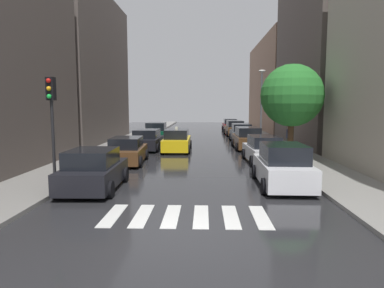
% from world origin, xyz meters
% --- Properties ---
extents(ground_plane, '(28.00, 72.00, 0.04)m').
position_xyz_m(ground_plane, '(0.00, 24.00, -0.02)').
color(ground_plane, '#262629').
extents(sidewalk_left, '(3.00, 72.00, 0.15)m').
position_xyz_m(sidewalk_left, '(-6.50, 24.00, 0.07)').
color(sidewalk_left, gray).
rests_on(sidewalk_left, ground).
extents(sidewalk_right, '(3.00, 72.00, 0.15)m').
position_xyz_m(sidewalk_right, '(6.50, 24.00, 0.07)').
color(sidewalk_right, gray).
rests_on(sidewalk_right, ground).
extents(crosswalk_stripes, '(4.95, 2.20, 0.01)m').
position_xyz_m(crosswalk_stripes, '(0.00, 1.70, 0.01)').
color(crosswalk_stripes, silver).
rests_on(crosswalk_stripes, ground).
extents(building_left_mid, '(6.00, 14.87, 13.17)m').
position_xyz_m(building_left_mid, '(-11.00, 22.55, 6.58)').
color(building_left_mid, '#564C47').
rests_on(building_left_mid, ground).
extents(building_right_mid, '(6.00, 13.64, 16.97)m').
position_xyz_m(building_right_mid, '(11.00, 21.11, 8.48)').
color(building_right_mid, '#564C47').
rests_on(building_right_mid, ground).
extents(building_right_far, '(6.00, 20.50, 11.97)m').
position_xyz_m(building_right_far, '(11.00, 38.71, 5.99)').
color(building_right_far, '#8C6B56').
rests_on(building_right_far, ground).
extents(parked_car_left_nearest, '(2.23, 4.06, 1.64)m').
position_xyz_m(parked_car_left_nearest, '(-3.87, 4.85, 0.77)').
color(parked_car_left_nearest, black).
rests_on(parked_car_left_nearest, ground).
extents(parked_car_left_second, '(2.23, 4.37, 1.54)m').
position_xyz_m(parked_car_left_second, '(-3.92, 11.01, 0.73)').
color(parked_car_left_second, brown).
rests_on(parked_car_left_second, ground).
extents(parked_car_left_third, '(2.22, 4.38, 1.57)m').
position_xyz_m(parked_car_left_third, '(-3.76, 17.07, 0.74)').
color(parked_car_left_third, black).
rests_on(parked_car_left_third, ground).
extents(parked_car_left_fourth, '(2.19, 4.07, 1.78)m').
position_xyz_m(parked_car_left_fourth, '(-3.93, 23.21, 0.83)').
color(parked_car_left_fourth, '#0C4C2D').
rests_on(parked_car_left_fourth, ground).
extents(parked_car_right_nearest, '(2.15, 4.37, 1.79)m').
position_xyz_m(parked_car_right_nearest, '(3.78, 5.68, 0.83)').
color(parked_car_right_nearest, silver).
rests_on(parked_car_right_nearest, ground).
extents(parked_car_right_second, '(2.13, 4.37, 1.60)m').
position_xyz_m(parked_car_right_second, '(3.99, 11.53, 0.75)').
color(parked_car_right_second, silver).
rests_on(parked_car_right_second, ground).
extents(parked_car_right_third, '(2.20, 4.66, 1.70)m').
position_xyz_m(parked_car_right_third, '(3.88, 18.02, 0.79)').
color(parked_car_right_third, brown).
rests_on(parked_car_right_third, ground).
extents(parked_car_right_fourth, '(2.04, 4.28, 1.68)m').
position_xyz_m(parked_car_right_fourth, '(3.97, 23.31, 0.78)').
color(parked_car_right_fourth, '#474C51').
rests_on(parked_car_right_fourth, ground).
extents(parked_car_right_fifth, '(2.27, 4.81, 1.69)m').
position_xyz_m(parked_car_right_fifth, '(3.93, 29.81, 0.79)').
color(parked_car_right_fifth, brown).
rests_on(parked_car_right_fifth, ground).
extents(parked_car_right_sixth, '(1.99, 4.38, 1.62)m').
position_xyz_m(parked_car_right_sixth, '(3.92, 36.34, 0.76)').
color(parked_car_right_sixth, maroon).
rests_on(parked_car_right_sixth, ground).
extents(taxi_midroad, '(2.09, 4.69, 1.81)m').
position_xyz_m(taxi_midroad, '(-1.47, 16.48, 0.77)').
color(taxi_midroad, yellow).
rests_on(taxi_midroad, ground).
extents(pedestrian_foreground, '(1.09, 1.09, 1.97)m').
position_xyz_m(pedestrian_foreground, '(6.78, 16.89, 1.62)').
color(pedestrian_foreground, '#38513D').
rests_on(pedestrian_foreground, sidewalk_right).
extents(street_tree_right, '(3.77, 3.77, 5.69)m').
position_xyz_m(street_tree_right, '(5.83, 12.63, 3.94)').
color(street_tree_right, '#513823').
rests_on(street_tree_right, sidewalk_right).
extents(traffic_light_left_corner, '(0.30, 0.42, 4.30)m').
position_xyz_m(traffic_light_left_corner, '(-5.45, 4.85, 3.29)').
color(traffic_light_left_corner, black).
rests_on(traffic_light_left_corner, sidewalk_left).
extents(lamp_post_right, '(0.60, 0.28, 6.30)m').
position_xyz_m(lamp_post_right, '(5.55, 21.95, 3.82)').
color(lamp_post_right, '#595B60').
rests_on(lamp_post_right, sidewalk_right).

